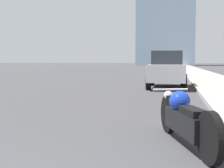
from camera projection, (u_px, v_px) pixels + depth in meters
sidewalk at (193, 70)px, 40.19m from camera, size 2.92×240.00×0.15m
motorcycle at (185, 119)px, 4.75m from camera, size 0.96×2.38×0.81m
parked_car_silver at (167, 69)px, 15.00m from camera, size 1.77×4.27×1.75m
parked_car_white at (170, 67)px, 25.93m from camera, size 2.04×4.48×1.55m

